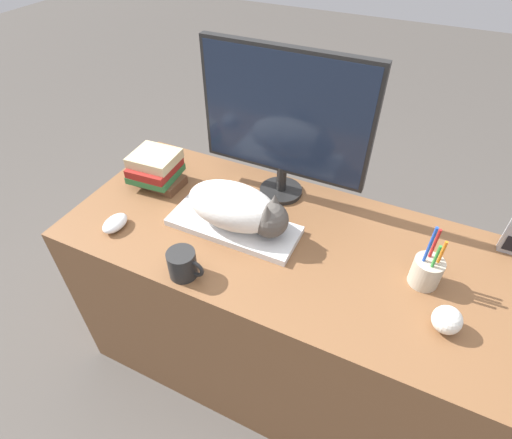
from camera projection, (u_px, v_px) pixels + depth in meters
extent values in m
plane|color=#4C4742|center=(240.00, 424.00, 1.62)|extent=(12.00, 12.00, 0.00)
cube|color=brown|center=(275.00, 306.00, 1.59)|extent=(1.46, 0.67, 0.77)
cube|color=silver|center=(234.00, 226.00, 1.36)|extent=(0.45, 0.18, 0.02)
ellipsoid|color=white|center=(233.00, 206.00, 1.30)|extent=(0.32, 0.17, 0.15)
sphere|color=#4C4742|center=(270.00, 220.00, 1.26)|extent=(0.12, 0.12, 0.12)
cone|color=#4C4742|center=(267.00, 212.00, 1.20)|extent=(0.04, 0.04, 0.05)
cone|color=#4C4742|center=(275.00, 201.00, 1.24)|extent=(0.04, 0.04, 0.05)
cylinder|color=black|center=(281.00, 191.00, 1.51)|extent=(0.16, 0.16, 0.02)
cylinder|color=black|center=(282.00, 178.00, 1.47)|extent=(0.04, 0.04, 0.10)
cube|color=black|center=(285.00, 114.00, 1.30)|extent=(0.59, 0.03, 0.43)
cube|color=#192338|center=(284.00, 116.00, 1.30)|extent=(0.57, 0.01, 0.41)
ellipsoid|color=silver|center=(115.00, 223.00, 1.36)|extent=(0.06, 0.10, 0.04)
cylinder|color=black|center=(182.00, 264.00, 1.19)|extent=(0.09, 0.09, 0.09)
torus|color=black|center=(195.00, 269.00, 1.17)|extent=(0.06, 0.01, 0.06)
cylinder|color=#B2A893|center=(426.00, 272.00, 1.16)|extent=(0.09, 0.09, 0.09)
cylinder|color=orange|center=(439.00, 259.00, 1.12)|extent=(0.01, 0.01, 0.14)
cylinder|color=#B21E1E|center=(432.00, 250.00, 1.13)|extent=(0.01, 0.01, 0.16)
cylinder|color=#1E47B2|center=(427.00, 252.00, 1.11)|extent=(0.01, 0.01, 0.18)
cylinder|color=#338C38|center=(433.00, 263.00, 1.11)|extent=(0.01, 0.01, 0.14)
sphere|color=silver|center=(447.00, 320.00, 1.05)|extent=(0.08, 0.08, 0.08)
cube|color=black|center=(511.00, 244.00, 1.25)|extent=(0.04, 0.00, 0.06)
cube|color=brown|center=(157.00, 179.00, 1.55)|extent=(0.21, 0.12, 0.03)
cube|color=#2D6B38|center=(156.00, 173.00, 1.53)|extent=(0.18, 0.18, 0.03)
cube|color=maroon|center=(155.00, 167.00, 1.51)|extent=(0.17, 0.18, 0.03)
cube|color=#C6B284|center=(155.00, 158.00, 1.49)|extent=(0.17, 0.16, 0.04)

